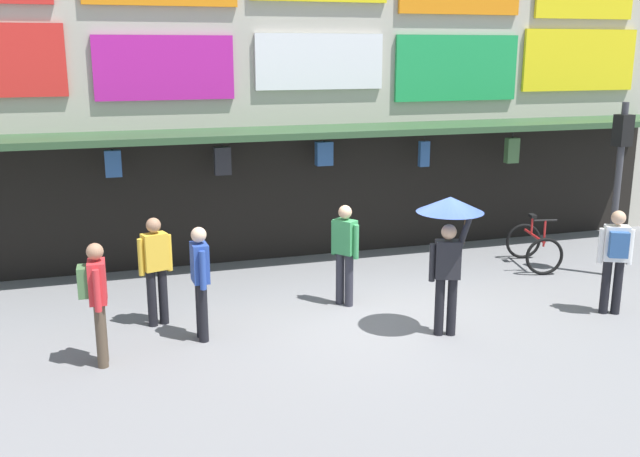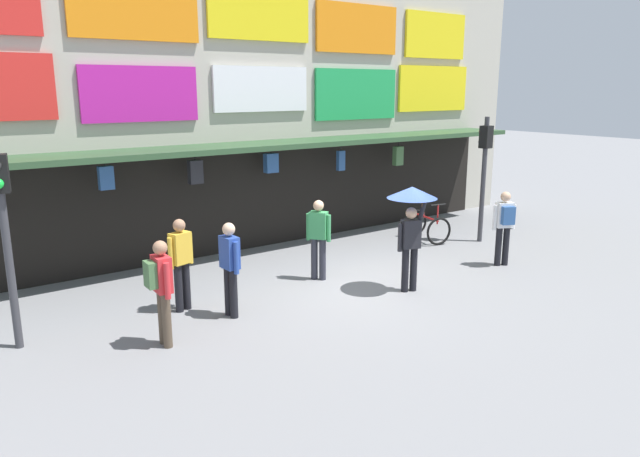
{
  "view_description": "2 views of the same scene",
  "coord_description": "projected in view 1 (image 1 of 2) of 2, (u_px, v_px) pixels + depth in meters",
  "views": [
    {
      "loc": [
        -4.2,
        -9.56,
        4.09
      ],
      "look_at": [
        -0.97,
        0.84,
        1.37
      ],
      "focal_mm": 40.13,
      "sensor_mm": 36.0,
      "label": 1
    },
    {
      "loc": [
        -7.5,
        -8.57,
        3.91
      ],
      "look_at": [
        -0.87,
        0.41,
        1.25
      ],
      "focal_mm": 33.32,
      "sensor_mm": 36.0,
      "label": 2
    }
  ],
  "objects": [
    {
      "name": "ground_plane",
      "position": [
        396.0,
        322.0,
        11.06
      ],
      "size": [
        80.0,
        80.0,
        0.0
      ],
      "primitive_type": "plane",
      "color": "slate"
    },
    {
      "name": "shopfront",
      "position": [
        311.0,
        56.0,
        14.33
      ],
      "size": [
        18.0,
        2.6,
        8.0
      ],
      "color": "#B2AD9E",
      "rests_on": "ground"
    },
    {
      "name": "traffic_light_far",
      "position": [
        619.0,
        161.0,
        12.86
      ],
      "size": [
        0.3,
        0.34,
        3.2
      ],
      "color": "#38383D",
      "rests_on": "ground"
    },
    {
      "name": "bicycle_parked",
      "position": [
        534.0,
        247.0,
        13.8
      ],
      "size": [
        0.96,
        1.29,
        1.05
      ],
      "color": "black",
      "rests_on": "ground"
    },
    {
      "name": "pedestrian_in_blue",
      "position": [
        96.0,
        295.0,
        9.33
      ],
      "size": [
        0.36,
        0.53,
        1.68
      ],
      "color": "brown",
      "rests_on": "ground"
    },
    {
      "name": "pedestrian_with_umbrella",
      "position": [
        449.0,
        227.0,
        10.17
      ],
      "size": [
        0.96,
        0.96,
        2.08
      ],
      "color": "black",
      "rests_on": "ground"
    },
    {
      "name": "pedestrian_in_yellow",
      "position": [
        156.0,
        265.0,
        10.73
      ],
      "size": [
        0.51,
        0.32,
        1.68
      ],
      "color": "black",
      "rests_on": "ground"
    },
    {
      "name": "pedestrian_in_green",
      "position": [
        615.0,
        254.0,
        11.17
      ],
      "size": [
        0.49,
        0.45,
        1.68
      ],
      "color": "black",
      "rests_on": "ground"
    },
    {
      "name": "pedestrian_in_red",
      "position": [
        200.0,
        277.0,
        10.18
      ],
      "size": [
        0.23,
        0.53,
        1.68
      ],
      "color": "black",
      "rests_on": "ground"
    },
    {
      "name": "pedestrian_in_white",
      "position": [
        345.0,
        249.0,
        11.59
      ],
      "size": [
        0.39,
        0.45,
        1.68
      ],
      "color": "#2D2D38",
      "rests_on": "ground"
    }
  ]
}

